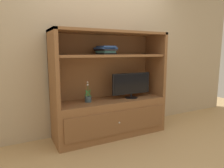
{
  "coord_description": "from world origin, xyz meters",
  "views": [
    {
      "loc": [
        -1.38,
        -2.33,
        1.31
      ],
      "look_at": [
        0.0,
        0.35,
        0.82
      ],
      "focal_mm": 32.38,
      "sensor_mm": 36.0,
      "label": 1
    }
  ],
  "objects": [
    {
      "name": "ground_plane",
      "position": [
        0.0,
        0.0,
        0.0
      ],
      "size": [
        8.0,
        8.0,
        0.0
      ],
      "primitive_type": "plane",
      "color": "tan"
    },
    {
      "name": "painted_rear_wall",
      "position": [
        0.0,
        0.75,
        1.4
      ],
      "size": [
        6.0,
        0.1,
        2.8
      ],
      "primitive_type": "cube",
      "color": "tan",
      "rests_on": "ground_plane"
    },
    {
      "name": "tv_monitor",
      "position": [
        0.35,
        0.35,
        0.79
      ],
      "size": [
        0.68,
        0.2,
        0.4
      ],
      "color": "black",
      "rests_on": "media_console"
    },
    {
      "name": "media_console",
      "position": [
        0.0,
        0.41,
        0.49
      ],
      "size": [
        1.75,
        0.56,
        1.6
      ],
      "color": "brown",
      "rests_on": "ground_plane"
    },
    {
      "name": "potted_plant",
      "position": [
        -0.37,
        0.4,
        0.63
      ],
      "size": [
        0.1,
        0.09,
        0.31
      ],
      "color": "#384C56",
      "rests_on": "media_console"
    },
    {
      "name": "magazine_stack",
      "position": [
        -0.08,
        0.4,
        1.33
      ],
      "size": [
        0.29,
        0.35,
        0.12
      ],
      "color": "black",
      "rests_on": "media_console"
    }
  ]
}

